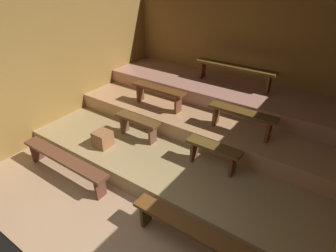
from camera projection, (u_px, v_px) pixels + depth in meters
ground at (178, 160)px, 5.46m from camera, size 6.27×5.73×0.08m
wall_back at (238, 57)px, 6.50m from camera, size 6.27×0.06×2.78m
wall_left at (73, 63)px, 6.09m from camera, size 0.06×5.73×2.78m
platform_lower at (194, 138)px, 5.78m from camera, size 5.47×3.74×0.31m
platform_middle at (211, 112)px, 6.12m from camera, size 5.47×2.35×0.31m
platform_upper at (222, 92)px, 6.31m from camera, size 5.47×1.37×0.31m
bench_floor_left at (64, 160)px, 4.80m from camera, size 1.96×0.25×0.43m
bench_floor_right at (199, 235)px, 3.50m from camera, size 1.96×0.25×0.43m
bench_lower_left at (138, 123)px, 5.37m from camera, size 0.93×0.25×0.43m
bench_lower_right at (213, 151)px, 4.58m from camera, size 0.93×0.25×0.43m
bench_middle_left at (158, 92)px, 5.85m from camera, size 1.23×0.25×0.43m
bench_middle_right at (242, 116)px, 4.94m from camera, size 1.23×0.25×0.43m
bench_upper_center at (235, 69)px, 6.09m from camera, size 1.79×0.25×0.43m
wooden_crate_lower at (103, 139)px, 5.20m from camera, size 0.30×0.30×0.30m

